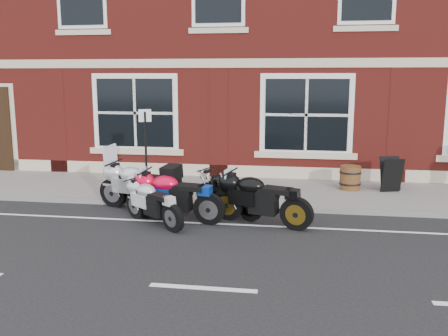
{
  "coord_description": "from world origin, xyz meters",
  "views": [
    {
      "loc": [
        1.34,
        -9.72,
        3.07
      ],
      "look_at": [
        -0.39,
        1.6,
        0.93
      ],
      "focal_mm": 40.0,
      "sensor_mm": 36.0,
      "label": 1
    }
  ],
  "objects": [
    {
      "name": "ground",
      "position": [
        0.0,
        0.0,
        0.0
      ],
      "size": [
        80.0,
        80.0,
        0.0
      ],
      "primitive_type": "plane",
      "color": "black",
      "rests_on": "ground"
    },
    {
      "name": "sidewalk",
      "position": [
        0.0,
        3.0,
        0.06
      ],
      "size": [
        30.0,
        3.0,
        0.12
      ],
      "primitive_type": "cube",
      "color": "slate",
      "rests_on": "ground"
    },
    {
      "name": "kerb",
      "position": [
        0.0,
        1.42,
        0.06
      ],
      "size": [
        30.0,
        0.16,
        0.12
      ],
      "primitive_type": "cube",
      "color": "slate",
      "rests_on": "ground"
    },
    {
      "name": "moto_touring_silver",
      "position": [
        -2.27,
        1.02,
        0.61
      ],
      "size": [
        2.21,
        0.82,
        1.49
      ],
      "rotation": [
        0.0,
        0.0,
        1.29
      ],
      "color": "black",
      "rests_on": "ground"
    },
    {
      "name": "moto_sport_red",
      "position": [
        -1.27,
        0.31,
        0.57
      ],
      "size": [
        2.2,
        0.55,
        0.99
      ],
      "rotation": [
        0.0,
        0.0,
        1.39
      ],
      "color": "black",
      "rests_on": "ground"
    },
    {
      "name": "moto_sport_black",
      "position": [
        0.56,
        0.32,
        0.58
      ],
      "size": [
        2.15,
        0.88,
        1.01
      ],
      "rotation": [
        0.0,
        0.0,
        1.23
      ],
      "color": "black",
      "rests_on": "ground"
    },
    {
      "name": "moto_sport_silver",
      "position": [
        -1.63,
        -0.02,
        0.49
      ],
      "size": [
        1.56,
        1.27,
        0.85
      ],
      "rotation": [
        0.0,
        0.0,
        0.9
      ],
      "color": "black",
      "rests_on": "ground"
    },
    {
      "name": "moto_naked_black",
      "position": [
        -0.23,
        0.99,
        0.52
      ],
      "size": [
        1.65,
        1.36,
        0.91
      ],
      "rotation": [
        0.0,
        0.0,
        0.89
      ],
      "color": "black",
      "rests_on": "ground"
    },
    {
      "name": "a_board_sign",
      "position": [
        3.69,
        3.32,
        0.56
      ],
      "size": [
        0.61,
        0.49,
        0.89
      ],
      "primitive_type": null,
      "rotation": [
        0.0,
        0.0,
        0.29
      ],
      "color": "black",
      "rests_on": "sidewalk"
    },
    {
      "name": "barrel_planter",
      "position": [
        2.67,
        3.39,
        0.43
      ],
      "size": [
        0.56,
        0.56,
        0.62
      ],
      "color": "#574117",
      "rests_on": "sidewalk"
    },
    {
      "name": "parking_sign",
      "position": [
        -2.38,
        1.91,
        1.36
      ],
      "size": [
        0.28,
        0.14,
        2.14
      ],
      "rotation": [
        0.0,
        0.0,
        0.43
      ],
      "color": "black",
      "rests_on": "sidewalk"
    }
  ]
}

